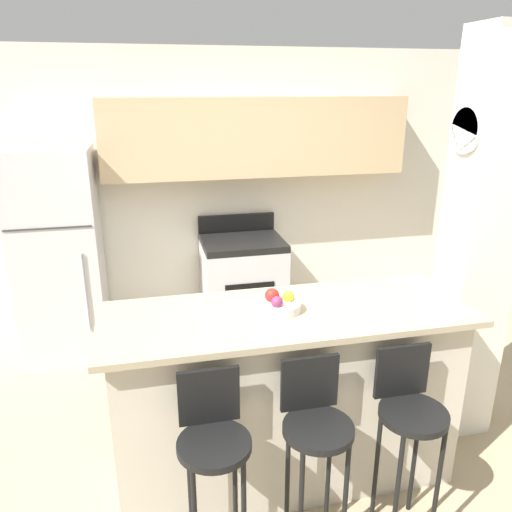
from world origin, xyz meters
TOP-DOWN VIEW (x-y plane):
  - ground_plane at (0.00, 0.00)m, footprint 14.00×14.00m
  - wall_back at (0.12, 2.17)m, footprint 5.60×0.38m
  - pillar_right at (1.27, 0.22)m, footprint 0.38×0.32m
  - counter_bar at (0.00, 0.00)m, footprint 2.00×0.70m
  - refrigerator at (-1.44, 1.87)m, footprint 0.67×0.66m
  - stove_range at (0.13, 1.90)m, footprint 0.73×0.62m
  - bar_stool_left at (-0.49, -0.48)m, footprint 0.34×0.34m
  - bar_stool_mid at (0.00, -0.48)m, footprint 0.34×0.34m
  - bar_stool_right at (0.49, -0.48)m, footprint 0.34×0.34m
  - fruit_bowl at (-0.04, 0.02)m, footprint 0.23×0.23m

SIDE VIEW (x-z plane):
  - ground_plane at x=0.00m, z-range 0.00..0.00m
  - stove_range at x=0.13m, z-range -0.07..1.00m
  - counter_bar at x=0.00m, z-range 0.00..1.08m
  - bar_stool_left at x=-0.49m, z-range 0.17..1.19m
  - bar_stool_mid at x=0.00m, z-range 0.17..1.19m
  - bar_stool_right at x=0.49m, z-range 0.17..1.19m
  - refrigerator at x=-1.44m, z-range 0.00..1.77m
  - fruit_bowl at x=-0.04m, z-range 1.06..1.17m
  - pillar_right at x=1.27m, z-range 0.01..2.56m
  - wall_back at x=0.12m, z-range 0.21..2.76m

